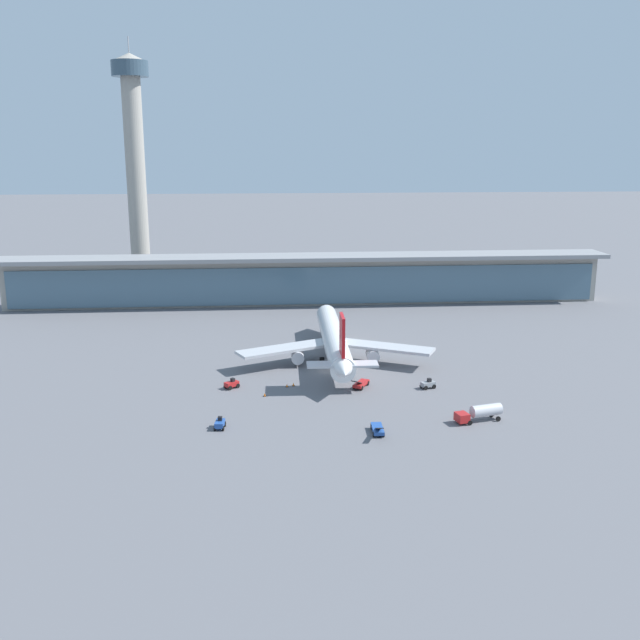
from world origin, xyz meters
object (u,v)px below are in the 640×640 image
service_truck_under_wing_grey (428,384)px  service_truck_by_tail_blue (378,429)px  safety_cone_alpha (287,385)px  service_truck_near_nose_red (361,384)px  control_tower (135,155)px  service_truck_at_far_stand_red (232,384)px  service_truck_mid_apron_red (481,412)px  airliner_on_stand (334,340)px  safety_cone_bravo (265,395)px  service_truck_on_taxiway_blue (220,424)px  safety_cone_charlie (293,384)px

service_truck_under_wing_grey → service_truck_by_tail_blue: bearing=-121.6°
service_truck_under_wing_grey → safety_cone_alpha: (-28.17, 3.10, -0.56)m
service_truck_near_nose_red → control_tower: size_ratio=0.08×
service_truck_near_nose_red → service_truck_at_far_stand_red: 25.91m
service_truck_under_wing_grey → service_truck_at_far_stand_red: 39.38m
service_truck_by_tail_blue → control_tower: bearing=113.7°
service_truck_mid_apron_red → service_truck_under_wing_grey: bearing=106.1°
airliner_on_stand → service_truck_at_far_stand_red: bearing=-141.9°
safety_cone_alpha → safety_cone_bravo: same height
service_truck_under_wing_grey → service_truck_at_far_stand_red: bearing=175.3°
service_truck_by_tail_blue → safety_cone_bravo: 27.71m
service_truck_at_far_stand_red → safety_cone_bravo: service_truck_at_far_stand_red is taller
service_truck_by_tail_blue → service_truck_at_far_stand_red: (-25.50, 25.61, 0.07)m
service_truck_on_taxiway_blue → safety_cone_charlie: bearing=57.8°
service_truck_under_wing_grey → service_truck_by_tail_blue: 26.25m
service_truck_at_far_stand_red → service_truck_near_nose_red: bearing=-3.8°
airliner_on_stand → control_tower: size_ratio=0.70×
service_truck_at_far_stand_red → safety_cone_charlie: service_truck_at_far_stand_red is taller
service_truck_on_taxiway_blue → service_truck_at_far_stand_red: same height
service_truck_on_taxiway_blue → safety_cone_charlie: service_truck_on_taxiway_blue is taller
safety_cone_charlie → service_truck_mid_apron_red: bearing=-34.4°
service_truck_mid_apron_red → safety_cone_bravo: (-37.94, 16.08, -1.39)m
airliner_on_stand → service_truck_near_nose_red: 19.93m
service_truck_on_taxiway_blue → airliner_on_stand: bearing=58.7°
service_truck_near_nose_red → service_truck_at_far_stand_red: (-25.85, 1.70, 0.07)m
airliner_on_stand → service_truck_on_taxiway_blue: size_ratio=18.92×
service_truck_by_tail_blue → service_truck_on_taxiway_blue: (-26.72, 4.40, 0.07)m
service_truck_at_far_stand_red → safety_cone_charlie: (12.41, 0.45, -0.56)m
service_truck_at_far_stand_red → safety_cone_alpha: 11.09m
service_truck_under_wing_grey → service_truck_by_tail_blue: size_ratio=0.48×
safety_cone_alpha → service_truck_under_wing_grey: bearing=-6.3°
service_truck_under_wing_grey → safety_cone_bravo: 32.77m
airliner_on_stand → service_truck_by_tail_blue: bearing=-85.8°
service_truck_near_nose_red → safety_cone_charlie: service_truck_near_nose_red is taller
service_truck_at_far_stand_red → control_tower: 126.25m
airliner_on_stand → control_tower: bearing=121.1°
airliner_on_stand → service_truck_under_wing_grey: bearing=-50.9°
service_truck_by_tail_blue → safety_cone_alpha: 29.27m
service_truck_on_taxiway_blue → safety_cone_alpha: 24.39m
service_truck_on_taxiway_blue → safety_cone_alpha: service_truck_on_taxiway_blue is taller
service_truck_near_nose_red → safety_cone_bravo: size_ratio=9.40×
airliner_on_stand → safety_cone_alpha: size_ratio=81.69×
service_truck_at_far_stand_red → control_tower: size_ratio=0.04×
service_truck_near_nose_red → service_truck_by_tail_blue: (-0.36, -23.92, 0.00)m
service_truck_near_nose_red → service_truck_under_wing_grey: size_ratio=2.01×
service_truck_near_nose_red → safety_cone_bravo: service_truck_near_nose_red is taller
service_truck_near_nose_red → safety_cone_charlie: 13.63m
safety_cone_bravo → safety_cone_alpha: bearing=49.2°
airliner_on_stand → service_truck_at_far_stand_red: airliner_on_stand is taller
service_truck_mid_apron_red → safety_cone_charlie: 38.89m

